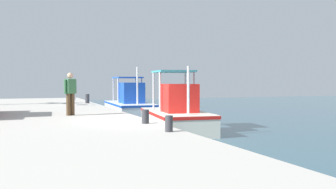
{
  "coord_description": "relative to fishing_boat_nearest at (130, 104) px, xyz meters",
  "views": [
    {
      "loc": [
        12.49,
        -3.94,
        2.12
      ],
      "look_at": [
        -4.39,
        2.55,
        1.47
      ],
      "focal_mm": 39.89,
      "sensor_mm": 36.0,
      "label": 1
    }
  ],
  "objects": [
    {
      "name": "mooring_bollard_third",
      "position": [
        13.69,
        -2.65,
        0.36
      ],
      "size": [
        0.2,
        0.2,
        0.43
      ],
      "primitive_type": "cylinder",
      "color": "#333338",
      "rests_on": "quay_pier"
    },
    {
      "name": "mooring_bollard_second",
      "position": [
        11.66,
        -2.65,
        0.36
      ],
      "size": [
        0.23,
        0.23,
        0.43
      ],
      "primitive_type": "cylinder",
      "color": "#333338",
      "rests_on": "quay_pier"
    },
    {
      "name": "pelican",
      "position": [
        1.63,
        -3.7,
        0.54
      ],
      "size": [
        0.97,
        0.47,
        0.82
      ],
      "color": "tan",
      "rests_on": "quay_pier"
    },
    {
      "name": "fishing_boat_nearest",
      "position": [
        0.0,
        0.0,
        0.0
      ],
      "size": [
        5.77,
        2.4,
        2.94
      ],
      "color": "white",
      "rests_on": "ground"
    },
    {
      "name": "fisherman_standing",
      "position": [
        7.98,
        -4.51,
        1.04
      ],
      "size": [
        0.41,
        0.5,
        1.65
      ],
      "color": "#4C3823",
      "rests_on": "quay_pier"
    },
    {
      "name": "mooring_bollard_nearest",
      "position": [
        0.12,
        -2.65,
        0.42
      ],
      "size": [
        0.25,
        0.25,
        0.55
      ],
      "primitive_type": "cylinder",
      "color": "#333338",
      "rests_on": "quay_pier"
    },
    {
      "name": "fishing_boat_second",
      "position": [
        8.23,
        -0.2,
        0.02
      ],
      "size": [
        5.08,
        2.73,
        2.68
      ],
      "color": "silver",
      "rests_on": "ground"
    }
  ]
}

